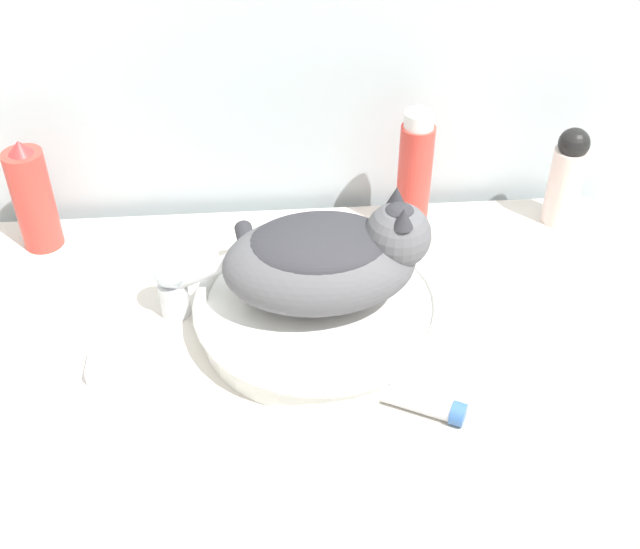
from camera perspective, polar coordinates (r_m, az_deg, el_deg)
name	(u,v)px	position (r m, az deg, el deg)	size (l,w,h in m)	color
wall_back	(286,9)	(1.32, -2.43, 18.38)	(8.00, 0.05, 2.40)	silver
vanity_counter	(305,478)	(1.54, -1.10, -14.29)	(1.08, 0.52, 0.86)	beige
sink_basin	(319,310)	(1.17, -0.04, -2.54)	(0.37, 0.37, 0.06)	white
cat	(327,257)	(1.11, 0.52, 1.29)	(0.29, 0.26, 0.16)	#56565B
faucet	(180,279)	(1.19, -9.89, -0.31)	(0.15, 0.06, 0.14)	silver
spray_bottle_trigger	(33,198)	(1.38, -19.73, 5.15)	(0.06, 0.06, 0.20)	#DB3D33
shampoo_bottle_tall	(415,174)	(1.34, 6.74, 7.10)	(0.06, 0.06, 0.22)	#DB3D33
lotion_bottle_white	(567,177)	(1.42, 17.13, 6.67)	(0.06, 0.06, 0.18)	silver
cream_tube	(419,402)	(1.08, 7.05, -8.99)	(0.13, 0.09, 0.03)	silver
soap_bar	(111,365)	(1.15, -14.62, -6.27)	(0.06, 0.05, 0.02)	silver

